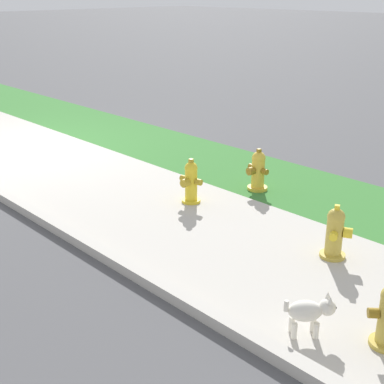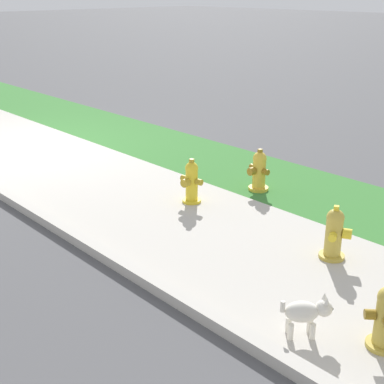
{
  "view_description": "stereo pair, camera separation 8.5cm",
  "coord_description": "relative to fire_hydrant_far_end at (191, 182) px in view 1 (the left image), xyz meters",
  "views": [
    {
      "loc": [
        9.37,
        -4.42,
        2.93
      ],
      "look_at": [
        4.63,
        0.14,
        0.4
      ],
      "focal_mm": 50.0,
      "sensor_mm": 36.0,
      "label": 1
    },
    {
      "loc": [
        9.43,
        -4.36,
        2.93
      ],
      "look_at": [
        4.63,
        0.14,
        0.4
      ],
      "focal_mm": 50.0,
      "sensor_mm": 36.0,
      "label": 2
    }
  ],
  "objects": [
    {
      "name": "ground_plane",
      "position": [
        -4.18,
        -0.55,
        -0.31
      ],
      "size": [
        120.0,
        120.0,
        0.0
      ],
      "primitive_type": "plane",
      "color": "#515154"
    },
    {
      "name": "sidewalk_pavement",
      "position": [
        -4.18,
        -0.55,
        -0.31
      ],
      "size": [
        18.0,
        2.55,
        0.01
      ],
      "primitive_type": "cube",
      "color": "#BCB7AD",
      "rests_on": "ground"
    },
    {
      "name": "grass_verge",
      "position": [
        -4.18,
        1.66,
        -0.31
      ],
      "size": [
        18.0,
        1.87,
        0.01
      ],
      "primitive_type": "cube",
      "color": "#387A33",
      "rests_on": "ground"
    },
    {
      "name": "fire_hydrant_far_end",
      "position": [
        0.0,
        0.0,
        0.0
      ],
      "size": [
        0.37,
        0.33,
        0.66
      ],
      "rotation": [
        0.0,
        0.0,
        3.3
      ],
      "color": "yellow",
      "rests_on": "ground"
    },
    {
      "name": "fire_hydrant_by_grass_verge",
      "position": [
        0.33,
        1.1,
        -0.0
      ],
      "size": [
        0.39,
        0.36,
        0.66
      ],
      "rotation": [
        0.0,
        0.0,
        3.02
      ],
      "color": "gold",
      "rests_on": "ground"
    },
    {
      "name": "fire_hydrant_near_corner",
      "position": [
        2.36,
        0.02,
        -0.01
      ],
      "size": [
        0.35,
        0.37,
        0.65
      ],
      "rotation": [
        0.0,
        0.0,
        5.18
      ],
      "color": "gold",
      "rests_on": "ground"
    },
    {
      "name": "small_white_dog",
      "position": [
        3.02,
        -1.43,
        -0.06
      ],
      "size": [
        0.38,
        0.4,
        0.42
      ],
      "rotation": [
        0.0,
        0.0,
        0.84
      ],
      "color": "silver",
      "rests_on": "ground"
    }
  ]
}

